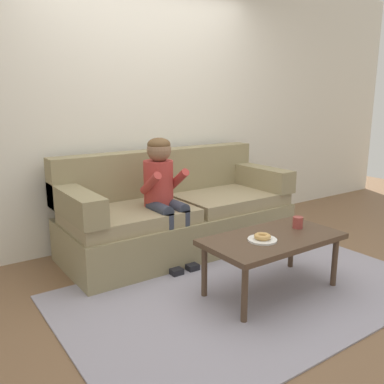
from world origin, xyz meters
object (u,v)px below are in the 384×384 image
couch (177,214)px  coffee_table (272,242)px  person_child (163,188)px  mug (298,222)px  donut (262,236)px

couch → coffee_table: size_ratio=2.10×
person_child → coffee_table: bearing=-70.1°
couch → mug: 1.22m
donut → mug: size_ratio=1.33×
coffee_table → couch: bearing=93.9°
coffee_table → person_child: 1.07m
donut → mug: mug is taller
mug → person_child: bearing=124.9°
couch → person_child: size_ratio=1.99×
person_child → donut: 1.04m
donut → person_child: bearing=102.7°
person_child → donut: bearing=-77.3°
coffee_table → donut: 0.15m
mug → couch: bearing=108.6°
coffee_table → donut: bearing=-169.8°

